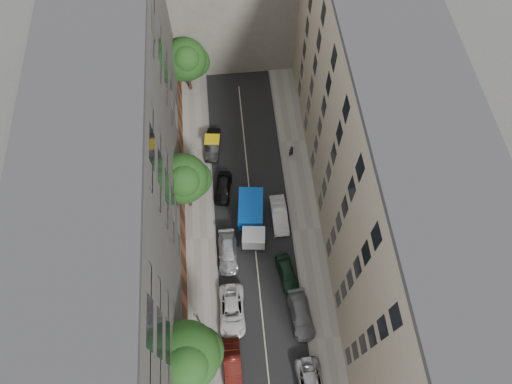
{
  "coord_description": "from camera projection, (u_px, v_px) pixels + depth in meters",
  "views": [
    {
      "loc": [
        -1.53,
        -18.09,
        43.63
      ],
      "look_at": [
        0.39,
        1.75,
        6.0
      ],
      "focal_mm": 32.0,
      "sensor_mm": 36.0,
      "label": 1
    }
  ],
  "objects": [
    {
      "name": "ground",
      "position": [
        254.0,
        234.0,
        47.05
      ],
      "size": [
        120.0,
        120.0,
        0.0
      ],
      "primitive_type": "plane",
      "color": "#4C4C49",
      "rests_on": "ground"
    },
    {
      "name": "tree_mid",
      "position": [
        184.0,
        180.0,
        43.62
      ],
      "size": [
        5.19,
        4.9,
        8.22
      ],
      "color": "#382619",
      "rests_on": "sidewalk_left"
    },
    {
      "name": "pedestrian",
      "position": [
        291.0,
        151.0,
        50.61
      ],
      "size": [
        0.75,
        0.63,
        1.76
      ],
      "primitive_type": "imported",
      "rotation": [
        0.0,
        0.0,
        3.53
      ],
      "color": "black",
      "rests_on": "sidewalk_right"
    },
    {
      "name": "tree_near",
      "position": [
        187.0,
        358.0,
        34.76
      ],
      "size": [
        5.67,
        5.46,
        10.07
      ],
      "color": "#382619",
      "rests_on": "sidewalk_left"
    },
    {
      "name": "car_right_1",
      "position": [
        301.0,
        315.0,
        42.5
      ],
      "size": [
        2.36,
        4.94,
        1.39
      ],
      "primitive_type": "imported",
      "rotation": [
        0.0,
        0.0,
        0.09
      ],
      "color": "slate",
      "rests_on": "ground"
    },
    {
      "name": "road_surface",
      "position": [
        254.0,
        234.0,
        47.04
      ],
      "size": [
        8.0,
        44.0,
        0.02
      ],
      "primitive_type": "cube",
      "color": "black",
      "rests_on": "ground"
    },
    {
      "name": "car_left_3",
      "position": [
        228.0,
        252.0,
        45.42
      ],
      "size": [
        1.93,
        4.63,
        1.34
      ],
      "primitive_type": "imported",
      "rotation": [
        0.0,
        0.0,
        -0.01
      ],
      "color": "#B9B9BE",
      "rests_on": "ground"
    },
    {
      "name": "tree_far",
      "position": [
        186.0,
        61.0,
        51.66
      ],
      "size": [
        5.17,
        4.88,
        7.4
      ],
      "color": "#382619",
      "rests_on": "sidewalk_left"
    },
    {
      "name": "car_left_5",
      "position": [
        213.0,
        145.0,
        51.39
      ],
      "size": [
        2.0,
        4.43,
        1.41
      ],
      "primitive_type": "imported",
      "rotation": [
        0.0,
        0.0,
        -0.12
      ],
      "color": "black",
      "rests_on": "ground"
    },
    {
      "name": "sidewalk_left",
      "position": [
        201.0,
        239.0,
        46.74
      ],
      "size": [
        3.0,
        44.0,
        0.15
      ],
      "primitive_type": "cube",
      "color": "gray",
      "rests_on": "ground"
    },
    {
      "name": "lamp_post",
      "position": [
        198.0,
        320.0,
        38.97
      ],
      "size": [
        0.36,
        0.36,
        6.36
      ],
      "color": "#1B5E2C",
      "rests_on": "sidewalk_left"
    },
    {
      "name": "building_right",
      "position": [
        382.0,
        177.0,
        38.71
      ],
      "size": [
        8.0,
        44.0,
        20.0
      ],
      "primitive_type": "cube",
      "color": "tan",
      "rests_on": "ground"
    },
    {
      "name": "car_left_2",
      "position": [
        232.0,
        311.0,
        42.66
      ],
      "size": [
        2.51,
        5.21,
        1.43
      ],
      "primitive_type": "imported",
      "rotation": [
        0.0,
        0.0,
        -0.03
      ],
      "color": "silver",
      "rests_on": "ground"
    },
    {
      "name": "car_left_4",
      "position": [
        223.0,
        188.0,
        48.84
      ],
      "size": [
        2.26,
        4.19,
        1.36
      ],
      "primitive_type": "imported",
      "rotation": [
        0.0,
        0.0,
        -0.17
      ],
      "color": "black",
      "rests_on": "ground"
    },
    {
      "name": "building_left",
      "position": [
        121.0,
        200.0,
        37.72
      ],
      "size": [
        8.0,
        44.0,
        20.0
      ],
      "primitive_type": "cube",
      "color": "#4D4A48",
      "rests_on": "ground"
    },
    {
      "name": "sidewalk_right",
      "position": [
        307.0,
        229.0,
        47.23
      ],
      "size": [
        3.0,
        44.0,
        0.15
      ],
      "primitive_type": "cube",
      "color": "gray",
      "rests_on": "ground"
    },
    {
      "name": "car_right_3",
      "position": [
        279.0,
        215.0,
        47.27
      ],
      "size": [
        1.66,
        4.53,
        1.48
      ],
      "primitive_type": "imported",
      "rotation": [
        0.0,
        0.0,
        0.02
      ],
      "color": "silver",
      "rests_on": "ground"
    },
    {
      "name": "tarp_truck",
      "position": [
        252.0,
        218.0,
        46.23
      ],
      "size": [
        3.02,
        6.28,
        2.79
      ],
      "rotation": [
        0.0,
        0.0,
        -0.11
      ],
      "color": "black",
      "rests_on": "ground"
    },
    {
      "name": "car_right_2",
      "position": [
        287.0,
        273.0,
        44.45
      ],
      "size": [
        2.14,
        4.08,
        1.32
      ],
      "primitive_type": "imported",
      "rotation": [
        0.0,
        0.0,
        0.16
      ],
      "color": "black",
      "rests_on": "ground"
    },
    {
      "name": "car_left_1",
      "position": [
        232.0,
        363.0,
        40.49
      ],
      "size": [
        1.54,
        4.36,
        1.43
      ],
      "primitive_type": "imported",
      "rotation": [
        0.0,
        0.0,
        0.01
      ],
      "color": "#4E140F",
      "rests_on": "ground"
    }
  ]
}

